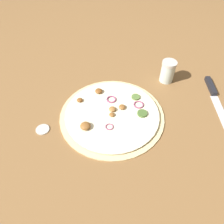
{
  "coord_description": "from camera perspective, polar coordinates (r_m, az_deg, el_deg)",
  "views": [
    {
      "loc": [
        0.36,
        0.37,
        0.6
      ],
      "look_at": [
        0.0,
        0.0,
        0.02
      ],
      "focal_mm": 35.0,
      "sensor_mm": 36.0,
      "label": 1
    }
  ],
  "objects": [
    {
      "name": "spice_jar",
      "position": [
        0.93,
        14.36,
        10.26
      ],
      "size": [
        0.06,
        0.06,
        0.09
      ],
      "color": "silver",
      "rests_on": "ground_plane"
    },
    {
      "name": "loose_cap",
      "position": [
        0.79,
        -17.7,
        -4.29
      ],
      "size": [
        0.05,
        0.05,
        0.01
      ],
      "color": "beige",
      "rests_on": "ground_plane"
    },
    {
      "name": "ground_plane",
      "position": [
        0.79,
        0.0,
        -0.92
      ],
      "size": [
        3.0,
        3.0,
        0.0
      ],
      "primitive_type": "plane",
      "color": "brown"
    },
    {
      "name": "pizza",
      "position": [
        0.79,
        -0.02,
        -0.55
      ],
      "size": [
        0.38,
        0.38,
        0.03
      ],
      "color": "beige",
      "rests_on": "ground_plane"
    },
    {
      "name": "knife",
      "position": [
        0.96,
        24.98,
        4.54
      ],
      "size": [
        0.22,
        0.22,
        0.02
      ],
      "rotation": [
        0.0,
        0.0,
        0.79
      ],
      "color": "silver",
      "rests_on": "ground_plane"
    }
  ]
}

